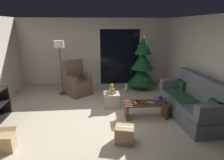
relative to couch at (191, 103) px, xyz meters
The scene contains 21 objects.
ground_plane 2.35m from the couch, behind, with size 7.00×7.00×0.00m, color beige.
wall_back 3.89m from the couch, 127.59° to the left, with size 5.72×0.12×2.50m, color beige.
wall_right 1.01m from the couch, ahead, with size 0.12×6.00×2.50m, color beige.
patio_door_frame 3.33m from the couch, 115.67° to the left, with size 1.60×0.02×2.20m, color silver.
patio_door_glass 3.31m from the couch, 115.80° to the left, with size 1.50×0.02×2.10m, color black.
couch is the anchor object (origin of this frame).
coffee_table 1.13m from the couch, behind, with size 1.10×0.40×0.40m.
remote_graphite 1.16m from the couch, behind, with size 0.04×0.16×0.02m, color #333338.
remote_silver 1.39m from the couch, behind, with size 0.04×0.16×0.02m, color #ADADB2.
remote_white 1.01m from the couch, behind, with size 0.04×0.16×0.02m, color silver.
remote_black 1.32m from the couch, behind, with size 0.04×0.16×0.02m, color black.
book_stack 0.78m from the couch, behind, with size 0.28×0.23×0.13m.
cell_phone 0.78m from the couch, behind, with size 0.07×0.14×0.01m, color black.
christmas_tree 2.36m from the couch, 107.55° to the left, with size 0.99×0.99×1.95m.
armchair 3.51m from the couch, 147.52° to the left, with size 0.96×0.96×1.13m.
floor_lamp 4.15m from the couch, 150.51° to the left, with size 0.32×0.32×1.78m.
ottoman 2.10m from the couch, 156.14° to the left, with size 0.44×0.44×0.40m, color #B2A893.
teddy_bear_honey 2.08m from the couch, 156.23° to the left, with size 0.22×0.21×0.29m.
teddy_bear_cream_by_tree 2.42m from the couch, 122.61° to the left, with size 0.21×0.21×0.29m.
cardboard_box_open_near_shelf 4.22m from the couch, 167.95° to the right, with size 0.47×0.42×0.38m.
cardboard_box_taped_mid_floor 2.00m from the couch, 155.21° to the right, with size 0.43×0.37×0.35m.
Camera 1 is at (-0.01, -3.82, 2.26)m, focal length 28.69 mm.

